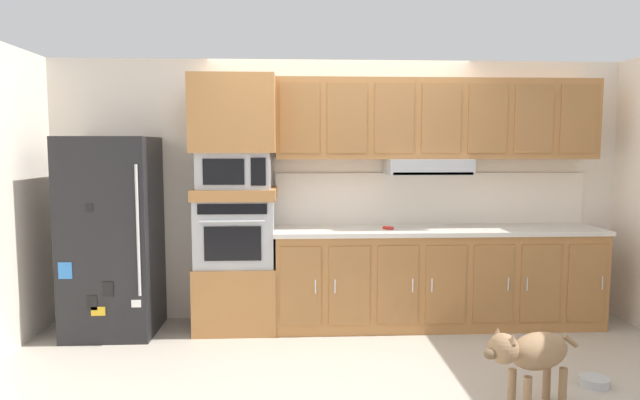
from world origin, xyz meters
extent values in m
plane|color=#B2A899|center=(0.00, 0.00, 0.00)|extent=(9.60, 9.60, 0.00)
cube|color=silver|center=(0.00, 1.11, 1.25)|extent=(6.20, 0.12, 2.50)
cube|color=black|center=(-2.07, 0.68, 0.88)|extent=(0.76, 0.70, 1.76)
cylinder|color=silver|center=(-1.74, 0.31, 0.98)|extent=(0.02, 0.02, 1.10)
cube|color=#337FDB|center=(-2.35, 0.33, 0.65)|extent=(0.11, 0.01, 0.14)
cube|color=black|center=(-2.13, 0.33, 1.17)|extent=(0.06, 0.01, 0.07)
cube|color=black|center=(-2.00, 0.33, 0.49)|extent=(0.09, 0.01, 0.13)
cube|color=black|center=(-2.14, 0.33, 0.37)|extent=(0.09, 0.01, 0.13)
cube|color=gold|center=(-2.09, 0.33, 0.30)|extent=(0.12, 0.01, 0.08)
cube|color=white|center=(-1.77, 0.33, 0.36)|extent=(0.08, 0.01, 0.06)
cube|color=#A8703D|center=(-0.97, 0.75, 0.30)|extent=(0.74, 0.62, 0.60)
cube|color=#A8AAAF|center=(-0.97, 0.75, 0.90)|extent=(0.70, 0.58, 0.60)
cube|color=black|center=(-0.97, 0.45, 0.84)|extent=(0.49, 0.01, 0.30)
cube|color=black|center=(-0.97, 0.45, 1.14)|extent=(0.59, 0.01, 0.09)
cylinder|color=#A8AAAF|center=(-0.97, 0.43, 1.03)|extent=(0.56, 0.02, 0.02)
cube|color=#A8703D|center=(-0.97, 0.75, 1.25)|extent=(0.74, 0.62, 0.10)
cube|color=#A8AAAF|center=(-0.97, 0.75, 1.46)|extent=(0.64, 0.53, 0.32)
cube|color=black|center=(-1.04, 0.48, 1.46)|extent=(0.35, 0.01, 0.22)
cube|color=black|center=(-0.75, 0.48, 1.46)|extent=(0.13, 0.01, 0.24)
cube|color=#A8703D|center=(-0.97, 0.75, 1.96)|extent=(0.74, 0.62, 0.68)
cube|color=#A8703D|center=(0.90, 0.75, 0.44)|extent=(3.00, 0.60, 0.88)
cube|color=#9A6738|center=(-0.39, 0.44, 0.46)|extent=(0.36, 0.01, 0.70)
cylinder|color=#BCBCC1|center=(-0.26, 0.43, 0.46)|extent=(0.01, 0.01, 0.12)
cube|color=#9A6738|center=(0.04, 0.44, 0.46)|extent=(0.36, 0.01, 0.70)
cylinder|color=#BCBCC1|center=(-0.09, 0.43, 0.46)|extent=(0.01, 0.01, 0.12)
cube|color=#9A6738|center=(0.47, 0.44, 0.46)|extent=(0.36, 0.01, 0.70)
cylinder|color=#BCBCC1|center=(0.60, 0.43, 0.46)|extent=(0.01, 0.01, 0.12)
cube|color=#9A6738|center=(0.90, 0.44, 0.46)|extent=(0.36, 0.01, 0.70)
cylinder|color=#BCBCC1|center=(0.77, 0.43, 0.46)|extent=(0.01, 0.01, 0.12)
cube|color=#9A6738|center=(1.33, 0.44, 0.46)|extent=(0.36, 0.01, 0.70)
cylinder|color=#BCBCC1|center=(1.45, 0.43, 0.46)|extent=(0.01, 0.01, 0.12)
cube|color=#9A6738|center=(1.76, 0.44, 0.46)|extent=(0.36, 0.01, 0.70)
cylinder|color=#BCBCC1|center=(1.63, 0.43, 0.46)|extent=(0.01, 0.01, 0.12)
cube|color=#9A6738|center=(2.18, 0.44, 0.46)|extent=(0.36, 0.01, 0.70)
cylinder|color=#BCBCC1|center=(2.31, 0.43, 0.46)|extent=(0.01, 0.01, 0.12)
cube|color=beige|center=(0.90, 0.75, 0.90)|extent=(3.04, 0.64, 0.04)
cube|color=white|center=(0.90, 1.04, 1.17)|extent=(3.04, 0.02, 0.50)
cube|color=#A8703D|center=(0.90, 0.88, 1.93)|extent=(3.00, 0.34, 0.74)
cube|color=#A8AAAF|center=(0.80, 0.81, 1.49)|extent=(0.76, 0.48, 0.14)
cube|color=black|center=(0.80, 0.59, 1.43)|extent=(0.72, 0.04, 0.02)
cube|color=#9A6738|center=(-0.39, 0.70, 1.93)|extent=(0.36, 0.01, 0.63)
cube|color=#9A6738|center=(0.04, 0.70, 1.93)|extent=(0.36, 0.01, 0.63)
cube|color=#9A6738|center=(0.47, 0.70, 1.93)|extent=(0.36, 0.01, 0.63)
cube|color=#9A6738|center=(0.90, 0.70, 1.93)|extent=(0.36, 0.01, 0.63)
cube|color=#9A6738|center=(1.33, 0.70, 1.93)|extent=(0.36, 0.01, 0.63)
cube|color=#9A6738|center=(1.76, 0.70, 1.93)|extent=(0.36, 0.01, 0.63)
cube|color=#9A6738|center=(2.18, 0.70, 1.93)|extent=(0.36, 0.01, 0.63)
cylinder|color=red|center=(0.42, 0.69, 0.93)|extent=(0.10, 0.08, 0.03)
cylinder|color=silver|center=(0.48, 0.78, 0.93)|extent=(0.11, 0.07, 0.01)
ellipsoid|color=#997551|center=(1.11, -0.94, 0.38)|extent=(0.49, 0.38, 0.23)
sphere|color=#997551|center=(0.83, -1.06, 0.44)|extent=(0.19, 0.19, 0.19)
ellipsoid|color=brown|center=(0.74, -1.09, 0.42)|extent=(0.12, 0.11, 0.07)
cone|color=#997551|center=(0.87, -1.11, 0.52)|extent=(0.05, 0.05, 0.06)
cone|color=#997551|center=(0.82, -0.99, 0.52)|extent=(0.05, 0.05, 0.06)
cylinder|color=#997551|center=(1.36, -0.84, 0.40)|extent=(0.14, 0.08, 0.11)
cylinder|color=#997551|center=(0.99, -1.06, 0.13)|extent=(0.05, 0.05, 0.26)
cylinder|color=#997551|center=(0.94, -0.94, 0.13)|extent=(0.05, 0.05, 0.26)
cylinder|color=#997551|center=(1.27, -0.94, 0.13)|extent=(0.05, 0.05, 0.26)
cylinder|color=#997551|center=(1.23, -0.82, 0.13)|extent=(0.05, 0.05, 0.26)
cylinder|color=#B2B7BC|center=(1.66, -0.64, 0.03)|extent=(0.20, 0.20, 0.06)
cylinder|color=brown|center=(1.66, -0.64, 0.04)|extent=(0.15, 0.15, 0.03)
camera|label=1|loc=(-0.45, -4.24, 1.67)|focal=30.74mm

